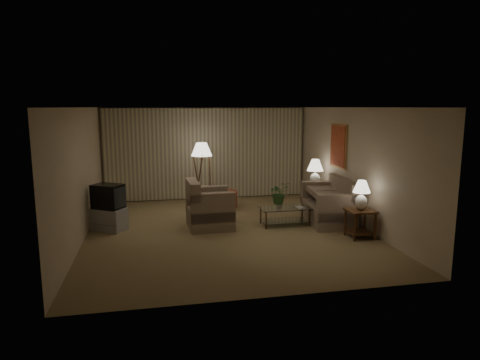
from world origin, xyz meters
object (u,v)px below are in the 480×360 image
Objects in this scene: side_table_near at (360,218)px; vase at (279,204)px; tv_cabinet at (109,219)px; coffee_table at (285,213)px; sofa at (328,205)px; side_table_far at (314,195)px; ottoman at (225,199)px; table_lamp_near at (362,192)px; crt_tv at (108,196)px; floor_lamp at (202,173)px; table_lamp_far at (315,171)px; armchair at (210,209)px.

side_table_near is 1.88m from vase.
coffee_table is at bearing 27.17° from tv_cabinet.
tv_cabinet is at bearing -85.47° from sofa.
side_table_far is 1.95m from vase.
side_table_far is (-0.00, 2.60, -0.02)m from side_table_near.
coffee_table is at bearing -63.17° from ottoman.
table_lamp_near is at bearing -45.05° from coffee_table.
table_lamp_near is at bearing 15.23° from crt_tv.
table_lamp_near is 0.93× the size of ottoman.
vase reaches higher than coffee_table.
table_lamp_far is at bearing -18.49° from floor_lamp.
side_table_far is at bearing -18.49° from floor_lamp.
ottoman is at bearing 124.63° from table_lamp_near.
table_lamp_far is 2.02m from vase.
side_table_far is 0.64m from table_lamp_far.
coffee_table is 0.67× the size of floor_lamp.
floor_lamp is at bearing 72.83° from tv_cabinet.
side_table_near is 0.51× the size of coffee_table.
coffee_table is at bearing 134.95° from table_lamp_near.
table_lamp_near reaches higher than side_table_far.
sofa is 2.48× the size of tv_cabinet.
ottoman is at bearing 63.06° from tv_cabinet.
sofa is at bearing 96.34° from table_lamp_near.
floor_lamp is (2.30, 1.95, 0.67)m from tv_cabinet.
coffee_table is at bearing 0.00° from vase.
side_table_far is 0.71× the size of tv_cabinet.
crt_tv is at bearing 174.62° from coffee_table.
tv_cabinet is at bearing 174.62° from coffee_table.
sofa reaches higher than side_table_near.
side_table_near is at bearing -41.80° from vase.
ottoman is (2.90, 1.71, -0.54)m from crt_tv.
crt_tv is at bearing -149.50° from ottoman.
sofa is 3.48× the size of side_table_far.
armchair is at bearing 154.62° from side_table_near.
table_lamp_far reaches higher than side_table_far.
tv_cabinet is 0.48× the size of floor_lamp.
table_lamp_far reaches higher than armchair.
ottoman is at bearing 162.37° from table_lamp_far.
armchair is 2.05m from ottoman.
vase is at bearing -136.00° from table_lamp_far.
table_lamp_far is 0.97× the size of crt_tv.
table_lamp_near reaches higher than vase.
ottoman is at bearing 162.37° from side_table_far.
tv_cabinet is at bearing -139.73° from floor_lamp.
side_table_far is 2.66m from table_lamp_near.
sofa is 1.25m from vase.
floor_lamp is at bearing -121.29° from sofa.
sofa is 1.11m from coffee_table.
table_lamp_near reaches higher than side_table_near.
armchair is at bearing -158.23° from side_table_far.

